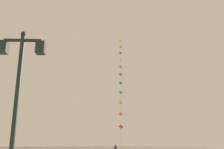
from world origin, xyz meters
name	(u,v)px	position (x,y,z in m)	size (l,w,h in m)	color
twin_lantern_lamp_post	(18,81)	(-2.29, 6.85, 3.68)	(1.46, 0.28, 5.34)	#1E2D23
kite_train	(121,80)	(2.56, 28.94, 9.29)	(1.33, 13.07, 17.21)	brown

